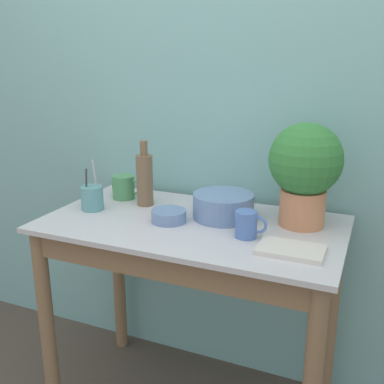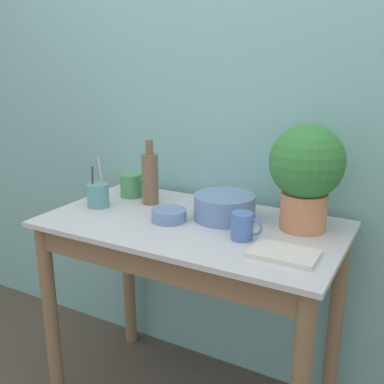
# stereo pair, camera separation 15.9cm
# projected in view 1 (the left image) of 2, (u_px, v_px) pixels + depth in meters

# --- Properties ---
(wall_back) EXTENTS (6.00, 0.05, 2.40)m
(wall_back) POSITION_uv_depth(u_px,v_px,m) (225.00, 125.00, 1.98)
(wall_back) COLOR #7AB2B2
(wall_back) RESTS_ON ground_plane
(counter_table) EXTENTS (1.15, 0.64, 0.87)m
(counter_table) POSITION_uv_depth(u_px,v_px,m) (190.00, 270.00, 1.77)
(counter_table) COLOR #846647
(counter_table) RESTS_ON ground_plane
(potted_plant) EXTENTS (0.27, 0.27, 0.39)m
(potted_plant) POSITION_uv_depth(u_px,v_px,m) (305.00, 168.00, 1.64)
(potted_plant) COLOR tan
(potted_plant) RESTS_ON counter_table
(bowl_wash_large) EXTENTS (0.24, 0.24, 0.10)m
(bowl_wash_large) POSITION_uv_depth(u_px,v_px,m) (223.00, 206.00, 1.77)
(bowl_wash_large) COLOR #6684B2
(bowl_wash_large) RESTS_ON counter_table
(bottle_tall) EXTENTS (0.07, 0.07, 0.28)m
(bottle_tall) POSITION_uv_depth(u_px,v_px,m) (145.00, 179.00, 1.91)
(bottle_tall) COLOR brown
(bottle_tall) RESTS_ON counter_table
(mug_blue) EXTENTS (0.11, 0.08, 0.10)m
(mug_blue) POSITION_uv_depth(u_px,v_px,m) (247.00, 224.00, 1.57)
(mug_blue) COLOR #4C70B7
(mug_blue) RESTS_ON counter_table
(mug_green) EXTENTS (0.14, 0.10, 0.10)m
(mug_green) POSITION_uv_depth(u_px,v_px,m) (124.00, 187.00, 2.01)
(mug_green) COLOR #4C935B
(mug_green) RESTS_ON counter_table
(bowl_small_blue) EXTENTS (0.14, 0.14, 0.05)m
(bowl_small_blue) POSITION_uv_depth(u_px,v_px,m) (169.00, 216.00, 1.73)
(bowl_small_blue) COLOR #6684B2
(bowl_small_blue) RESTS_ON counter_table
(utensil_cup) EXTENTS (0.09, 0.09, 0.21)m
(utensil_cup) POSITION_uv_depth(u_px,v_px,m) (92.00, 198.00, 1.86)
(utensil_cup) COLOR #569399
(utensil_cup) RESTS_ON counter_table
(tray_board) EXTENTS (0.22, 0.14, 0.02)m
(tray_board) POSITION_uv_depth(u_px,v_px,m) (291.00, 250.00, 1.47)
(tray_board) COLOR beige
(tray_board) RESTS_ON counter_table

